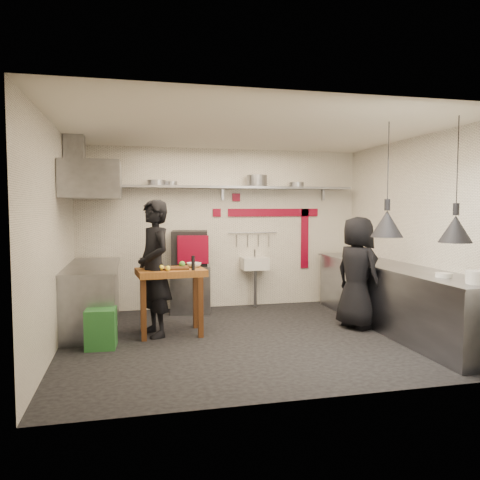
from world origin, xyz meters
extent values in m
plane|color=black|center=(0.00, 0.00, 0.00)|extent=(5.00, 5.00, 0.00)
plane|color=silver|center=(0.00, 0.00, 2.80)|extent=(5.00, 5.00, 0.00)
cube|color=beige|center=(0.00, 2.10, 1.40)|extent=(5.00, 0.04, 2.80)
cube|color=beige|center=(0.00, -2.10, 1.40)|extent=(5.00, 0.04, 2.80)
cube|color=beige|center=(-2.50, 0.00, 1.40)|extent=(0.04, 4.20, 2.80)
cube|color=beige|center=(2.50, 0.00, 1.40)|extent=(0.04, 4.20, 2.80)
cube|color=maroon|center=(0.95, 2.08, 1.68)|extent=(1.70, 0.02, 0.14)
cube|color=maroon|center=(1.55, 2.08, 1.20)|extent=(0.14, 0.02, 1.10)
cube|color=maroon|center=(0.25, 2.08, 1.95)|extent=(0.14, 0.02, 0.14)
cube|color=maroon|center=(-0.10, 2.08, 1.68)|extent=(0.14, 0.02, 0.14)
cube|color=slate|center=(0.00, 1.92, 2.12)|extent=(4.60, 0.34, 0.04)
cube|color=slate|center=(-1.90, 2.07, 2.02)|extent=(0.04, 0.06, 0.24)
cube|color=slate|center=(0.00, 2.07, 2.02)|extent=(0.04, 0.06, 0.24)
cube|color=slate|center=(1.90, 2.07, 2.02)|extent=(0.04, 0.06, 0.24)
cylinder|color=slate|center=(-1.15, 1.92, 2.19)|extent=(0.33, 0.33, 0.09)
cylinder|color=slate|center=(-0.92, 1.92, 2.18)|extent=(0.26, 0.26, 0.07)
cylinder|color=slate|center=(0.59, 1.92, 2.24)|extent=(0.43, 0.43, 0.20)
cylinder|color=slate|center=(1.33, 1.92, 2.18)|extent=(0.32, 0.32, 0.08)
cube|color=slate|center=(-0.61, 1.78, 0.40)|extent=(0.74, 0.69, 0.80)
cube|color=black|center=(-0.62, 1.78, 1.09)|extent=(0.67, 0.63, 0.58)
cube|color=maroon|center=(-0.61, 1.45, 1.09)|extent=(0.50, 0.10, 0.46)
cube|color=black|center=(-0.60, 1.51, 1.09)|extent=(0.35, 0.07, 0.34)
cube|color=silver|center=(0.55, 1.92, 0.78)|extent=(0.46, 0.34, 0.22)
cylinder|color=slate|center=(0.55, 1.92, 0.96)|extent=(0.03, 0.03, 0.14)
cylinder|color=slate|center=(0.55, 1.88, 0.34)|extent=(0.06, 0.06, 0.66)
cylinder|color=slate|center=(0.55, 2.06, 1.32)|extent=(0.90, 0.02, 0.02)
cube|color=slate|center=(2.15, 0.00, 0.45)|extent=(0.70, 3.80, 0.90)
cube|color=slate|center=(2.15, 0.00, 0.92)|extent=(0.76, 3.90, 0.03)
cylinder|color=silver|center=(2.12, -1.68, 1.01)|extent=(0.29, 0.29, 0.15)
cylinder|color=silver|center=(2.10, -1.15, 0.96)|extent=(0.21, 0.21, 0.05)
cube|color=slate|center=(-2.15, 1.05, 0.45)|extent=(0.70, 1.90, 0.90)
cube|color=slate|center=(-2.15, 1.05, 0.92)|extent=(0.76, 2.00, 0.03)
cube|color=slate|center=(-2.10, 1.05, 2.15)|extent=(0.78, 1.60, 0.50)
cube|color=slate|center=(-2.35, 1.05, 2.55)|extent=(0.28, 0.28, 0.50)
cube|color=#226027|center=(-1.97, 0.00, 0.25)|extent=(0.39, 0.39, 0.50)
cube|color=#4A2711|center=(-0.97, 0.39, 0.93)|extent=(0.35, 0.26, 0.02)
cylinder|color=black|center=(-0.76, 0.22, 1.02)|extent=(0.06, 0.06, 0.20)
sphere|color=yellow|center=(-1.19, 0.31, 0.96)|extent=(0.07, 0.07, 0.07)
sphere|color=yellow|center=(-1.11, 0.22, 0.96)|extent=(0.08, 0.08, 0.07)
sphere|color=#4A8630|center=(-0.88, 0.54, 0.97)|extent=(0.11, 0.11, 0.09)
cube|color=slate|center=(-1.30, 0.57, 0.94)|extent=(0.24, 0.20, 0.03)
imported|color=silver|center=(-0.71, 0.55, 0.95)|extent=(0.22, 0.22, 0.07)
imported|color=black|center=(-1.28, 0.43, 0.94)|extent=(0.66, 0.80, 1.88)
imported|color=black|center=(1.65, 0.18, 0.82)|extent=(0.75, 0.93, 1.64)
camera|label=1|loc=(-1.57, -6.05, 1.77)|focal=35.00mm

